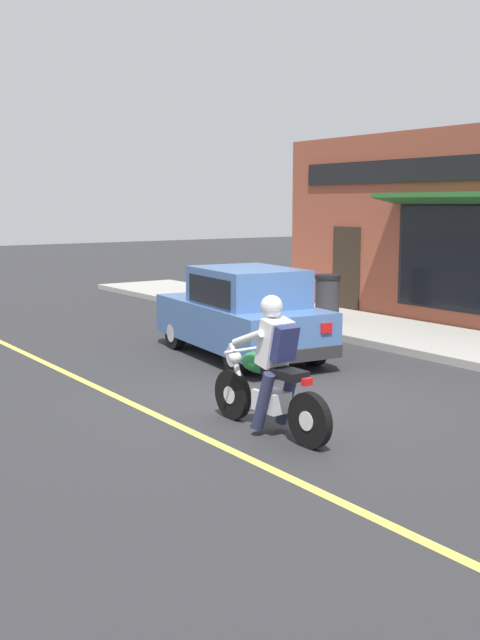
{
  "coord_description": "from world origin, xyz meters",
  "views": [
    {
      "loc": [
        -6.2,
        -7.65,
        2.64
      ],
      "look_at": [
        0.06,
        1.23,
        0.95
      ],
      "focal_mm": 42.0,
      "sensor_mm": 36.0,
      "label": 1
    }
  ],
  "objects": [
    {
      "name": "car_hatchback",
      "position": [
        1.18,
        2.74,
        0.77
      ],
      "size": [
        2.08,
        3.95,
        1.57
      ],
      "color": "black",
      "rests_on": "ground"
    },
    {
      "name": "sidewalk_curb",
      "position": [
        4.9,
        3.0,
        0.07
      ],
      "size": [
        2.6,
        22.0,
        0.14
      ],
      "primitive_type": "cube",
      "color": "#9E9B93",
      "rests_on": "ground"
    },
    {
      "name": "storefront_building",
      "position": [
        6.43,
        2.9,
        2.11
      ],
      "size": [
        1.25,
        9.27,
        4.2
      ],
      "color": "brown",
      "rests_on": "ground"
    },
    {
      "name": "trash_bin",
      "position": [
        4.65,
        4.44,
        0.64
      ],
      "size": [
        0.56,
        0.56,
        0.98
      ],
      "color": "#2D2D33",
      "rests_on": "sidewalk_curb"
    },
    {
      "name": "lane_stripe",
      "position": [
        -1.8,
        3.0,
        0.0
      ],
      "size": [
        0.12,
        19.8,
        0.01
      ],
      "primitive_type": "cube",
      "color": "#D1C64C",
      "rests_on": "ground"
    },
    {
      "name": "ground_plane",
      "position": [
        0.0,
        0.0,
        0.0
      ],
      "size": [
        80.0,
        80.0,
        0.0
      ],
      "primitive_type": "plane",
      "color": "#2B2B2D"
    },
    {
      "name": "traffic_cone",
      "position": [
        4.92,
        6.88,
        0.43
      ],
      "size": [
        0.36,
        0.36,
        0.6
      ],
      "color": "black",
      "rests_on": "sidewalk_curb"
    },
    {
      "name": "motorcycle_with_rider",
      "position": [
        -1.06,
        -0.98,
        0.68
      ],
      "size": [
        0.56,
        2.02,
        1.62
      ],
      "color": "black",
      "rests_on": "ground"
    }
  ]
}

